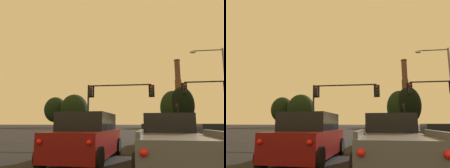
% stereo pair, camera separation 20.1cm
% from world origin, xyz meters
% --- Properties ---
extents(suv_left_lane_second, '(2.26, 4.96, 1.86)m').
position_xyz_m(suv_left_lane_second, '(-3.21, 7.40, 0.90)').
color(suv_left_lane_second, maroon).
rests_on(suv_left_lane_second, ground_plane).
extents(sedan_center_lane_front, '(2.04, 4.73, 1.43)m').
position_xyz_m(sedan_center_lane_front, '(-0.31, 12.95, 0.67)').
color(sedan_center_lane_front, silver).
rests_on(sedan_center_lane_front, ground_plane).
extents(sedan_right_lane_front, '(2.05, 4.73, 1.43)m').
position_xyz_m(sedan_right_lane_front, '(3.52, 14.27, 0.67)').
color(sedan_right_lane_front, black).
rests_on(sedan_right_lane_front, ground_plane).
extents(pickup_truck_center_lane_second, '(2.31, 5.55, 1.82)m').
position_xyz_m(pickup_truck_center_lane_second, '(-0.05, 6.25, 0.80)').
color(pickup_truck_center_lane_second, '#4C4F54').
rests_on(pickup_truck_center_lane_second, ground_plane).
extents(traffic_light_far_right, '(0.78, 0.50, 6.34)m').
position_xyz_m(traffic_light_far_right, '(7.00, 53.78, 4.15)').
color(traffic_light_far_right, black).
rests_on(traffic_light_far_right, ground_plane).
extents(traffic_light_overhead_left, '(6.96, 0.50, 5.40)m').
position_xyz_m(traffic_light_overhead_left, '(-4.29, 20.45, 4.19)').
color(traffic_light_overhead_left, black).
rests_on(traffic_light_overhead_left, ground_plane).
extents(traffic_light_overhead_right, '(4.83, 0.50, 5.66)m').
position_xyz_m(traffic_light_overhead_right, '(5.92, 21.15, 4.31)').
color(traffic_light_overhead_right, black).
rests_on(traffic_light_overhead_right, ground_plane).
extents(street_lamp, '(3.36, 0.36, 9.06)m').
position_xyz_m(street_lamp, '(6.66, 21.43, 5.54)').
color(street_lamp, slate).
rests_on(street_lamp, ground_plane).
extents(smokestack, '(7.09, 7.09, 39.64)m').
position_xyz_m(smokestack, '(19.25, 130.87, 15.54)').
color(smokestack, '#523427').
rests_on(smokestack, ground_plane).
extents(treeline_far_right, '(9.18, 8.26, 15.31)m').
position_xyz_m(treeline_far_right, '(13.16, 84.44, 8.38)').
color(treeline_far_right, black).
rests_on(treeline_far_right, ground_plane).
extents(treeline_far_left, '(9.82, 8.84, 14.19)m').
position_xyz_m(treeline_far_left, '(10.02, 86.46, 7.51)').
color(treeline_far_left, black).
rests_on(treeline_far_left, ground_plane).
extents(treeline_center_left, '(8.75, 7.88, 11.84)m').
position_xyz_m(treeline_center_left, '(-36.00, 81.20, 6.87)').
color(treeline_center_left, black).
rests_on(treeline_center_left, ground_plane).
extents(treeline_right_mid, '(10.32, 9.29, 12.31)m').
position_xyz_m(treeline_right_mid, '(-27.12, 77.82, 6.74)').
color(treeline_right_mid, black).
rests_on(treeline_right_mid, ground_plane).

